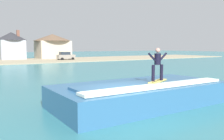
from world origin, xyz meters
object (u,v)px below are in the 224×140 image
(car_far_shore, at_px, (66,56))
(wave_crest, at_px, (141,93))
(house_gabled_white, at_px, (53,45))
(house_small_cottage, at_px, (12,44))
(surfer, at_px, (158,62))
(surfboard, at_px, (158,81))

(car_far_shore, bearing_deg, wave_crest, -106.32)
(house_gabled_white, distance_m, house_small_cottage, 9.54)
(wave_crest, height_order, car_far_shore, car_far_shore)
(wave_crest, relative_size, house_small_cottage, 1.32)
(house_small_cottage, bearing_deg, car_far_shore, -41.98)
(wave_crest, xyz_separation_m, car_far_shore, (11.90, 40.64, 0.36))
(house_gabled_white, relative_size, house_small_cottage, 1.38)
(wave_crest, height_order, house_gabled_white, house_gabled_white)
(surfer, height_order, house_small_cottage, house_small_cottage)
(house_gabled_white, bearing_deg, surfboard, -102.77)
(surfboard, relative_size, house_gabled_white, 0.18)
(wave_crest, height_order, house_small_cottage, house_small_cottage)
(wave_crest, distance_m, car_far_shore, 42.35)
(car_far_shore, bearing_deg, house_gabled_white, 90.76)
(car_far_shore, distance_m, house_gabled_white, 8.70)
(surfboard, xyz_separation_m, surfer, (-0.04, -0.01, 0.95))
(surfer, relative_size, house_gabled_white, 0.17)
(wave_crest, distance_m, surfboard, 1.08)
(surfer, relative_size, car_far_shore, 0.43)
(house_gabled_white, height_order, house_small_cottage, house_small_cottage)
(car_far_shore, relative_size, house_gabled_white, 0.40)
(surfboard, relative_size, car_far_shore, 0.45)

